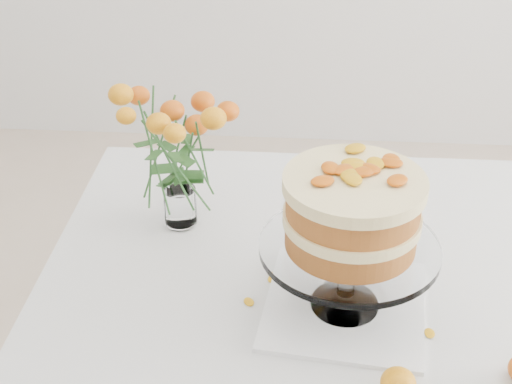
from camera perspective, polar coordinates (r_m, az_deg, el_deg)
table at (r=1.48m, az=11.61°, el=-8.61°), size 1.43×0.93×0.76m
napkin at (r=1.32m, az=7.07°, el=-9.09°), size 0.32×0.32×0.01m
cake_stand at (r=1.20m, az=7.66°, el=-2.16°), size 0.31×0.31×0.28m
rose_vase at (r=1.43m, az=-6.44°, el=4.22°), size 0.23×0.23×0.35m
loose_rose_near at (r=1.17m, az=11.33°, el=-14.78°), size 0.10×0.06×0.05m
stray_petal_a at (r=1.34m, az=7.28°, el=-8.53°), size 0.03×0.02×0.00m
stray_petal_b at (r=1.32m, az=11.75°, el=-9.75°), size 0.03×0.02×0.00m
stray_petal_c at (r=1.30m, az=13.71°, el=-10.93°), size 0.03×0.02×0.00m
stray_petal_d at (r=1.37m, az=1.33°, el=-6.98°), size 0.03×0.02×0.00m
stray_petal_e at (r=1.32m, az=-0.58°, el=-8.80°), size 0.03×0.02×0.00m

